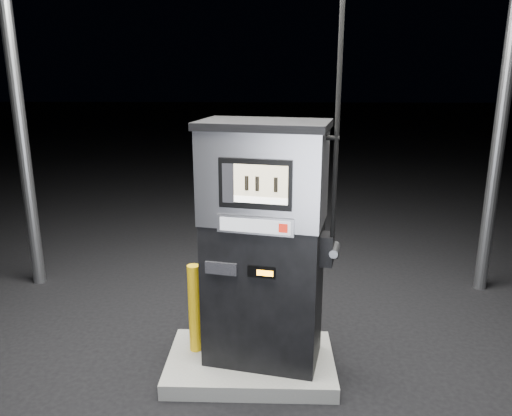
{
  "coord_description": "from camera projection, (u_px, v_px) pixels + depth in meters",
  "views": [
    {
      "loc": [
        0.19,
        -4.26,
        2.84
      ],
      "look_at": [
        0.05,
        0.0,
        1.65
      ],
      "focal_mm": 35.0,
      "sensor_mm": 36.0,
      "label": 1
    }
  ],
  "objects": [
    {
      "name": "ground",
      "position": [
        251.0,
        370.0,
        4.87
      ],
      "size": [
        80.0,
        80.0,
        0.0
      ],
      "primitive_type": "plane",
      "color": "black",
      "rests_on": "ground"
    },
    {
      "name": "pump_island",
      "position": [
        251.0,
        363.0,
        4.85
      ],
      "size": [
        1.6,
        1.0,
        0.15
      ],
      "primitive_type": "cube",
      "color": "slate",
      "rests_on": "ground"
    },
    {
      "name": "fuel_dispenser",
      "position": [
        264.0,
        243.0,
        4.53
      ],
      "size": [
        1.31,
        0.89,
        4.7
      ],
      "rotation": [
        0.0,
        0.0,
        -0.21
      ],
      "color": "black",
      "rests_on": "pump_island"
    },
    {
      "name": "bollard_left",
      "position": [
        195.0,
        308.0,
        4.84
      ],
      "size": [
        0.15,
        0.15,
        0.89
      ],
      "primitive_type": "cylinder",
      "rotation": [
        0.0,
        0.0,
        0.34
      ],
      "color": "yellow",
      "rests_on": "pump_island"
    },
    {
      "name": "bollard_right",
      "position": [
        310.0,
        326.0,
        4.53
      ],
      "size": [
        0.15,
        0.15,
        0.88
      ],
      "primitive_type": "cylinder",
      "rotation": [
        0.0,
        0.0,
        -0.33
      ],
      "color": "yellow",
      "rests_on": "pump_island"
    }
  ]
}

